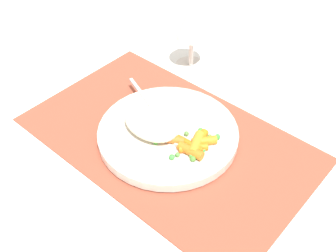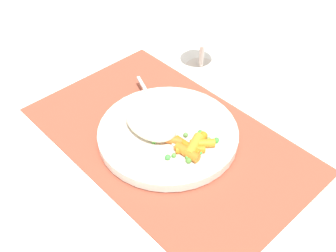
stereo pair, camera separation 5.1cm
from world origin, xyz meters
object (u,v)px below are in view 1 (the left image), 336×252
(fork, at_px, (159,116))
(wine_glass, at_px, (193,20))
(rice_mound, at_px, (151,124))
(plate, at_px, (168,134))
(carrot_portion, at_px, (192,144))

(fork, height_order, wine_glass, wine_glass)
(rice_mound, bearing_deg, plate, 41.00)
(rice_mound, bearing_deg, wine_glass, 112.44)
(rice_mound, height_order, carrot_portion, rice_mound)
(plate, height_order, fork, fork)
(plate, height_order, carrot_portion, carrot_portion)
(fork, distance_m, wine_glass, 0.22)
(rice_mound, relative_size, wine_glass, 0.68)
(plate, bearing_deg, carrot_portion, -4.30)
(carrot_portion, xyz_separation_m, fork, (-0.09, 0.02, -0.00))
(wine_glass, bearing_deg, fork, -67.33)
(wine_glass, bearing_deg, rice_mound, -67.56)
(plate, distance_m, fork, 0.04)
(plate, xyz_separation_m, fork, (-0.03, 0.01, 0.01))
(plate, distance_m, rice_mound, 0.04)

